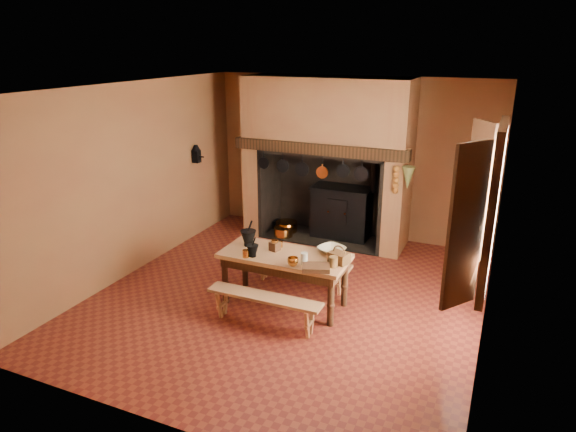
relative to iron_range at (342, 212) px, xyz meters
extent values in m
plane|color=maroon|center=(0.04, -2.45, -0.48)|extent=(5.50, 5.50, 0.00)
plane|color=silver|center=(0.04, -2.45, 2.32)|extent=(5.50, 5.50, 0.00)
cube|color=olive|center=(0.04, 0.30, 0.92)|extent=(5.00, 0.02, 2.80)
cube|color=olive|center=(-2.46, -2.45, 0.92)|extent=(0.02, 5.50, 2.80)
cube|color=olive|center=(2.54, -2.45, 0.92)|extent=(0.02, 5.50, 2.80)
cube|color=olive|center=(0.04, -5.20, 0.92)|extent=(5.00, 0.02, 2.80)
cube|color=olive|center=(-1.51, -0.15, 0.92)|extent=(0.30, 0.90, 2.80)
cube|color=olive|center=(0.99, -0.15, 0.92)|extent=(0.30, 0.90, 2.80)
cube|color=olive|center=(-0.26, -0.15, 1.72)|extent=(2.20, 0.90, 1.20)
cube|color=black|center=(-0.26, -0.55, 1.21)|extent=(2.95, 0.22, 0.18)
cube|color=black|center=(-0.26, 0.27, 0.32)|extent=(2.20, 0.06, 1.60)
cube|color=black|center=(-0.26, -0.15, -0.47)|extent=(2.20, 0.90, 0.02)
cube|color=black|center=(-0.01, 0.00, -0.03)|extent=(1.00, 0.50, 0.90)
cube|color=black|center=(-0.01, -0.02, 0.44)|extent=(1.04, 0.54, 0.04)
cube|color=black|center=(-0.01, -0.26, 0.07)|extent=(0.35, 0.02, 0.45)
cylinder|color=black|center=(0.54, 0.00, 0.77)|extent=(0.10, 0.10, 0.70)
cylinder|color=#B06D28|center=(-0.16, -0.28, 0.07)|extent=(0.03, 0.03, 0.03)
cylinder|color=#B06D28|center=(0.14, -0.28, 0.07)|extent=(0.03, 0.03, 0.03)
cylinder|color=#B06D28|center=(-1.01, -0.15, -0.38)|extent=(0.40, 0.40, 0.20)
cylinder|color=#B06D28|center=(-0.96, -0.40, -0.39)|extent=(0.34, 0.34, 0.18)
cube|color=black|center=(-1.21, -0.05, -0.40)|extent=(0.18, 0.18, 0.16)
cone|color=brown|center=(1.22, -0.66, 0.90)|extent=(0.20, 0.20, 0.35)
cube|color=white|center=(2.52, -2.85, 1.22)|extent=(0.02, 1.00, 1.60)
cube|color=#391E12|center=(2.49, -2.85, 2.06)|extent=(0.08, 1.16, 0.08)
cube|color=#391E12|center=(2.49, -2.85, 0.38)|extent=(0.08, 1.16, 0.08)
cube|color=#391E12|center=(2.29, -3.53, 1.22)|extent=(0.29, 0.39, 1.60)
cube|color=#391E12|center=(2.29, -2.17, 1.22)|extent=(0.29, 0.39, 1.60)
cube|color=black|center=(-2.38, -0.90, 0.97)|extent=(0.12, 0.12, 0.22)
cone|color=black|center=(-2.38, -0.90, 1.12)|extent=(0.16, 0.16, 0.10)
cylinder|color=black|center=(-2.29, -0.90, 0.97)|extent=(0.12, 0.02, 0.02)
cube|color=#A4774B|center=(0.08, -2.67, 0.21)|extent=(1.66, 0.74, 0.06)
cube|color=#391E12|center=(0.08, -2.67, 0.12)|extent=(1.55, 0.63, 0.13)
cylinder|color=#391E12|center=(-0.66, -2.94, -0.15)|extent=(0.08, 0.08, 0.67)
cylinder|color=#391E12|center=(0.81, -2.94, -0.15)|extent=(0.08, 0.08, 0.67)
cylinder|color=#391E12|center=(-0.66, -2.39, -0.15)|extent=(0.08, 0.08, 0.67)
cylinder|color=#391E12|center=(0.81, -2.39, -0.15)|extent=(0.08, 0.08, 0.67)
cube|color=#A4774B|center=(0.08, -3.27, -0.09)|extent=(1.46, 0.26, 0.04)
cube|color=#A4774B|center=(0.08, -2.08, -0.09)|extent=(1.45, 0.25, 0.04)
cylinder|color=black|center=(-0.49, -2.59, 0.26)|extent=(0.12, 0.12, 0.04)
cone|color=black|center=(-0.49, -2.59, 0.36)|extent=(0.21, 0.21, 0.17)
cylinder|color=black|center=(-0.46, -2.59, 0.51)|extent=(0.09, 0.05, 0.17)
cylinder|color=black|center=(-0.27, -2.90, 0.25)|extent=(0.09, 0.09, 0.03)
cone|color=black|center=(-0.27, -2.90, 0.33)|extent=(0.16, 0.16, 0.13)
cylinder|color=black|center=(-0.25, -2.90, 0.44)|extent=(0.06, 0.04, 0.13)
cube|color=#391E12|center=(-0.09, -2.60, 0.30)|extent=(0.15, 0.15, 0.12)
cylinder|color=#B06D28|center=(-0.09, -2.60, 0.37)|extent=(0.09, 0.09, 0.03)
cylinder|color=black|center=(-0.04, -2.60, 0.40)|extent=(0.10, 0.04, 0.03)
cylinder|color=#B06D28|center=(-0.33, -2.96, 0.29)|extent=(0.09, 0.09, 0.10)
cylinder|color=#B06D28|center=(-0.08, -2.47, 0.28)|extent=(0.07, 0.07, 0.08)
imported|color=#C0B993|center=(0.62, -2.39, 0.28)|extent=(0.44, 0.44, 0.08)
cylinder|color=brown|center=(0.78, -2.79, 0.30)|extent=(0.12, 0.12, 0.13)
cylinder|color=beige|center=(0.43, -2.87, 0.31)|extent=(0.12, 0.12, 0.16)
cube|color=#4B2C16|center=(0.81, -2.65, 0.30)|extent=(0.29, 0.25, 0.13)
torus|color=#4B2C16|center=(0.81, -2.65, 0.37)|extent=(0.19, 0.08, 0.19)
cube|color=#391E12|center=(0.62, -2.96, 0.27)|extent=(0.39, 0.34, 0.06)
imported|color=#B06D28|center=(0.32, -2.96, 0.29)|extent=(0.15, 0.15, 0.11)
camera|label=1|loc=(2.57, -8.26, 2.83)|focal=32.00mm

